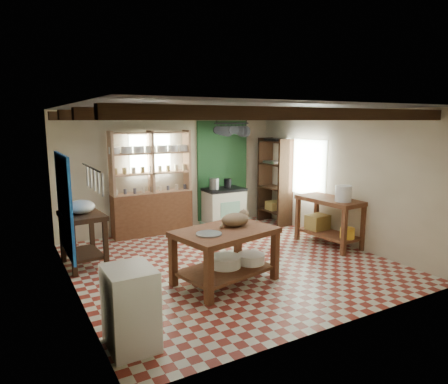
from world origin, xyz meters
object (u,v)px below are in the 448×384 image
work_table (225,256)px  prep_table (83,240)px  stove (224,207)px  cat (235,220)px  white_cabinet (130,308)px  right_counter (329,222)px

work_table → prep_table: bearing=122.3°
stove → cat: 3.12m
prep_table → white_cabinet: size_ratio=1.02×
work_table → cat: 0.57m
right_counter → work_table: bearing=-171.1°
white_cabinet → prep_table: bearing=89.3°
work_table → prep_table: (-1.71, 1.75, 0.04)m
work_table → cat: size_ratio=3.27×
work_table → right_counter: bearing=0.7°
cat → stove: bearing=41.7°
prep_table → stove: bearing=14.2°
white_cabinet → right_counter: bearing=19.9°
white_cabinet → right_counter: (4.40, 1.62, 0.02)m
white_cabinet → right_counter: right_counter is taller
work_table → prep_table: 2.45m
work_table → right_counter: (2.67, 0.61, 0.06)m
prep_table → right_counter: bearing=-19.1°
work_table → stove: 3.28m
prep_table → white_cabinet: bearing=-94.9°
work_table → white_cabinet: white_cabinet is taller
prep_table → right_counter: right_counter is taller
right_counter → cat: size_ratio=2.95×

